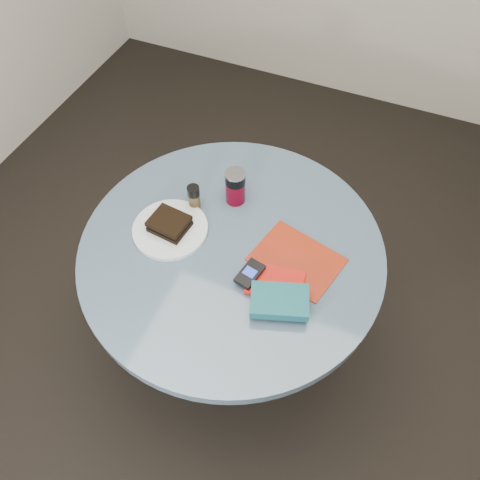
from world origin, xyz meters
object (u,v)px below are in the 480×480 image
at_px(table, 232,273).
at_px(plate, 170,229).
at_px(magazine, 297,260).
at_px(red_book, 275,283).
at_px(mp3_player, 250,274).
at_px(novel, 279,301).
at_px(pepper_grinder, 194,197).
at_px(soda_can, 235,187).
at_px(sandwich, 169,224).
at_px(headphones, 268,302).

relative_size(table, plate, 3.98).
bearing_deg(table, magazine, 8.26).
distance_m(magazine, red_book, 0.12).
bearing_deg(magazine, mp3_player, -118.68).
bearing_deg(mp3_player, novel, -26.44).
relative_size(pepper_grinder, magazine, 0.36).
xyz_separation_m(soda_can, magazine, (0.28, -0.16, -0.06)).
bearing_deg(sandwich, pepper_grinder, 77.31).
xyz_separation_m(novel, headphones, (-0.03, -0.00, -0.02)).
height_order(table, novel, novel).
bearing_deg(headphones, magazine, 81.11).
bearing_deg(pepper_grinder, novel, -32.35).
bearing_deg(red_book, soda_can, 122.77).
xyz_separation_m(plate, soda_can, (0.15, 0.21, 0.06)).
distance_m(novel, headphones, 0.04).
height_order(table, magazine, magazine).
distance_m(plate, sandwich, 0.03).
height_order(sandwich, headphones, sandwich).
bearing_deg(pepper_grinder, mp3_player, -34.58).
height_order(magazine, red_book, red_book).
bearing_deg(headphones, soda_can, 126.41).
distance_m(table, red_book, 0.27).
relative_size(magazine, red_book, 1.56).
xyz_separation_m(plate, novel, (0.43, -0.13, 0.03)).
height_order(sandwich, soda_can, soda_can).
relative_size(magazine, mp3_player, 2.49).
relative_size(soda_can, red_book, 0.77).
bearing_deg(soda_can, red_book, -47.46).
height_order(mp3_player, headphones, mp3_player).
relative_size(table, magazine, 3.75).
xyz_separation_m(sandwich, mp3_player, (0.31, -0.07, -0.01)).
distance_m(sandwich, headphones, 0.42).
height_order(plate, mp3_player, mp3_player).
bearing_deg(magazine, plate, -158.95).
distance_m(plate, mp3_player, 0.32).
distance_m(table, plate, 0.27).
bearing_deg(novel, red_book, 100.07).
xyz_separation_m(magazine, novel, (0.01, -0.18, 0.03)).
distance_m(soda_can, mp3_player, 0.33).
height_order(magazine, novel, novel).
distance_m(table, pepper_grinder, 0.30).
height_order(pepper_grinder, magazine, pepper_grinder).
relative_size(plate, headphones, 2.45).
height_order(red_book, novel, novel).
height_order(novel, headphones, novel).
xyz_separation_m(sandwich, red_book, (0.40, -0.06, -0.03)).
bearing_deg(magazine, novel, -74.23).
bearing_deg(red_book, magazine, 64.35).
distance_m(soda_can, pepper_grinder, 0.15).
relative_size(pepper_grinder, headphones, 0.94).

